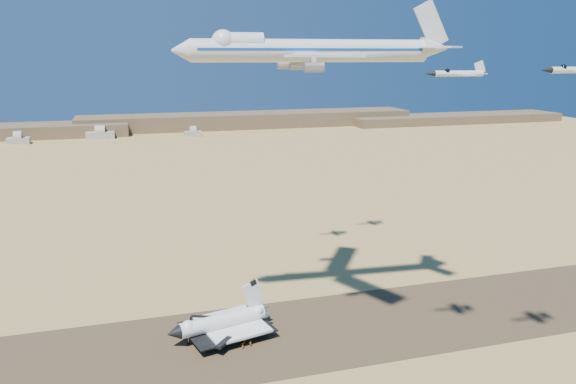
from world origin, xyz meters
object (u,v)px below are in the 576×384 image
object	(u,v)px
shuttle	(222,323)
chase_jet_b	(573,70)
crew_b	(243,346)
crew_c	(250,344)
crew_a	(244,341)
chase_jet_e	(300,52)
chase_jet_f	(349,51)
chase_jet_a	(457,73)
carrier_747	(303,50)

from	to	relation	value
shuttle	chase_jet_b	xyz separation A→B (m)	(76.00, -55.33, 81.01)
crew_b	crew_c	size ratio (longest dim) A/B	0.94
crew_a	chase_jet_e	xyz separation A→B (m)	(36.50, 58.75, 89.25)
shuttle	chase_jet_f	distance (m)	126.45
crew_c	chase_jet_a	size ratio (longest dim) A/B	0.12
crew_b	crew_c	bearing A→B (deg)	-100.77
crew_a	chase_jet_f	world-z (taller)	chase_jet_f
crew_a	crew_c	world-z (taller)	crew_c
chase_jet_b	crew_b	bearing A→B (deg)	147.74
crew_b	chase_jet_e	bearing A→B (deg)	-55.16
shuttle	carrier_747	distance (m)	89.93
chase_jet_a	chase_jet_e	size ratio (longest dim) A/B	1.01
carrier_747	chase_jet_f	size ratio (longest dim) A/B	5.26
chase_jet_e	crew_a	bearing A→B (deg)	-120.81
chase_jet_a	chase_jet_f	world-z (taller)	chase_jet_f
chase_jet_e	crew_b	bearing A→B (deg)	-120.37
carrier_747	crew_c	bearing A→B (deg)	-150.89
crew_b	chase_jet_f	world-z (taller)	chase_jet_f
crew_b	chase_jet_e	size ratio (longest dim) A/B	0.11
crew_c	chase_jet_e	world-z (taller)	chase_jet_e
carrier_747	chase_jet_e	size ratio (longest dim) A/B	5.55
carrier_747	chase_jet_e	world-z (taller)	carrier_747
chase_jet_a	chase_jet_e	distance (m)	93.68
carrier_747	crew_a	size ratio (longest dim) A/B	47.46
crew_a	chase_jet_f	xyz separation A→B (m)	(62.09, 69.92, 89.79)
crew_c	chase_jet_e	xyz separation A→B (m)	(35.02, 60.95, 89.22)
shuttle	crew_c	bearing A→B (deg)	-64.90
chase_jet_b	chase_jet_f	world-z (taller)	chase_jet_f
chase_jet_e	chase_jet_a	bearing A→B (deg)	-81.73
carrier_747	crew_a	xyz separation A→B (m)	(-21.29, -6.87, -89.40)
crew_b	chase_jet_a	xyz separation A→B (m)	(49.36, -31.23, 83.66)
crew_a	crew_c	size ratio (longest dim) A/B	0.97
crew_c	chase_jet_b	xyz separation A→B (m)	(68.62, -46.05, 84.66)
crew_b	chase_jet_e	world-z (taller)	chase_jet_e
crew_a	chase_jet_a	size ratio (longest dim) A/B	0.12
chase_jet_f	carrier_747	bearing A→B (deg)	-125.57
shuttle	chase_jet_f	xyz separation A→B (m)	(67.99, 62.84, 86.12)
crew_c	crew_b	bearing A→B (deg)	75.14
crew_a	crew_b	xyz separation A→B (m)	(-1.08, -2.79, -0.03)
chase_jet_b	shuttle	bearing A→B (deg)	144.25
shuttle	chase_jet_b	distance (m)	124.10
crew_c	chase_jet_e	distance (m)	113.58
chase_jet_a	chase_jet_b	size ratio (longest dim) A/B	0.94
crew_a	chase_jet_f	size ratio (longest dim) A/B	0.11
chase_jet_b	chase_jet_f	distance (m)	118.55
crew_c	chase_jet_b	size ratio (longest dim) A/B	0.11
carrier_747	chase_jet_b	distance (m)	73.78
chase_jet_b	chase_jet_e	distance (m)	112.24
carrier_747	chase_jet_b	world-z (taller)	carrier_747
crew_a	chase_jet_a	bearing A→B (deg)	-124.33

